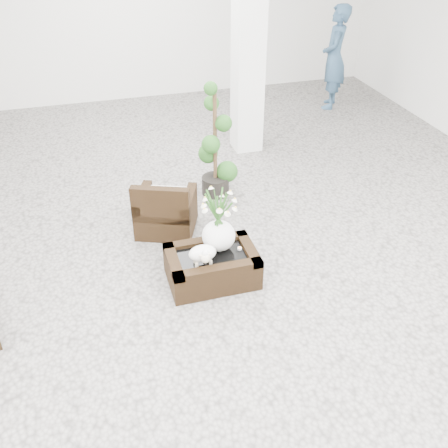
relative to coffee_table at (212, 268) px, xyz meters
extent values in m
plane|color=gray|center=(0.15, 0.17, -0.16)|extent=(11.00, 11.00, 0.00)
cube|color=white|center=(1.35, 2.97, 1.59)|extent=(0.40, 0.40, 3.50)
cube|color=black|center=(0.00, 0.00, 0.00)|extent=(0.90, 0.60, 0.31)
ellipsoid|color=white|center=(-0.12, -0.10, 0.26)|extent=(0.28, 0.23, 0.21)
cylinder|color=white|center=(0.30, 0.02, 0.17)|extent=(0.04, 0.04, 0.03)
cube|color=black|center=(-0.26, 1.08, 0.19)|extent=(0.83, 0.82, 0.69)
imported|color=#304E6B|center=(3.37, 4.22, 0.73)|extent=(0.69, 0.77, 1.78)
camera|label=1|loc=(-1.05, -4.06, 3.31)|focal=41.70mm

